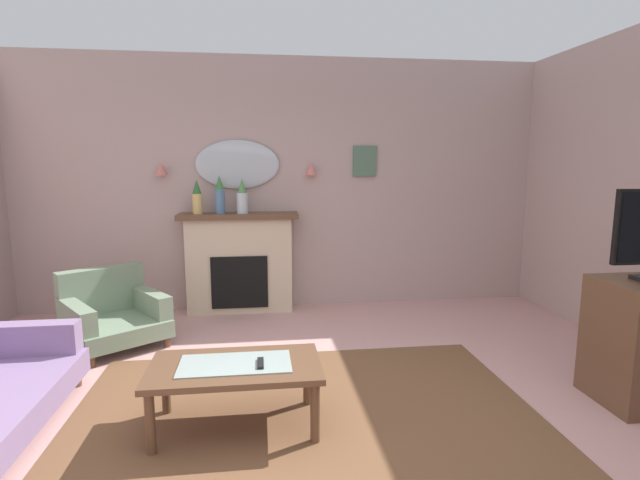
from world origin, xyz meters
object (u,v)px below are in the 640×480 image
at_px(wall_mirror, 238,165).
at_px(mantel_vase_left, 220,195).
at_px(wall_sconce_right, 311,169).
at_px(framed_picture, 365,161).
at_px(mantel_vase_right, 242,198).
at_px(coffee_table, 235,372).
at_px(fireplace, 240,264).
at_px(tv_remote, 261,364).
at_px(armchair_in_corner, 112,313).
at_px(wall_sconce_left, 161,169).
at_px(mantel_vase_centre, 197,197).

bearing_deg(wall_mirror, mantel_vase_left, -139.64).
distance_m(wall_sconce_right, framed_picture, 0.66).
distance_m(mantel_vase_right, coffee_table, 2.71).
xyz_separation_m(fireplace, wall_mirror, (-0.00, 0.14, 1.14)).
xyz_separation_m(framed_picture, tv_remote, (-1.27, -2.75, -1.30)).
height_order(wall_sconce_right, armchair_in_corner, wall_sconce_right).
bearing_deg(wall_sconce_left, armchair_in_corner, -108.74).
height_order(mantel_vase_centre, framed_picture, framed_picture).
height_order(mantel_vase_centre, mantel_vase_right, mantel_vase_right).
height_order(fireplace, wall_sconce_right, wall_sconce_right).
bearing_deg(tv_remote, wall_sconce_right, 77.00).
bearing_deg(wall_mirror, wall_sconce_left, -176.63).
relative_size(mantel_vase_right, tv_remote, 2.45).
bearing_deg(wall_sconce_right, armchair_in_corner, -154.18).
bearing_deg(mantel_vase_centre, mantel_vase_left, 0.00).
relative_size(mantel_vase_left, wall_sconce_left, 3.10).
bearing_deg(armchair_in_corner, wall_sconce_right, 25.82).
height_order(fireplace, mantel_vase_centre, mantel_vase_centre).
height_order(mantel_vase_centre, coffee_table, mantel_vase_centre).
height_order(wall_mirror, framed_picture, wall_mirror).
xyz_separation_m(mantel_vase_centre, mantel_vase_right, (0.50, 0.00, -0.01)).
bearing_deg(armchair_in_corner, wall_sconce_left, 71.26).
height_order(mantel_vase_left, armchair_in_corner, mantel_vase_left).
distance_m(mantel_vase_centre, wall_sconce_left, 0.52).
distance_m(fireplace, tv_remote, 2.61).
distance_m(framed_picture, coffee_table, 3.36).
bearing_deg(wall_sconce_left, wall_mirror, 3.37).
bearing_deg(wall_sconce_left, coffee_table, -70.96).
bearing_deg(fireplace, coffee_table, -88.52).
distance_m(wall_sconce_left, coffee_table, 3.08).
relative_size(fireplace, wall_sconce_right, 9.71).
height_order(wall_sconce_right, coffee_table, wall_sconce_right).
bearing_deg(coffee_table, wall_sconce_left, 109.04).
height_order(mantel_vase_right, coffee_table, mantel_vase_right).
xyz_separation_m(mantel_vase_left, mantel_vase_right, (0.25, 0.00, -0.03)).
height_order(fireplace, framed_picture, framed_picture).
xyz_separation_m(mantel_vase_left, coffee_table, (0.27, -2.53, -0.98)).
bearing_deg(tv_remote, mantel_vase_right, 93.96).
relative_size(mantel_vase_centre, framed_picture, 1.07).
relative_size(wall_sconce_right, tv_remote, 0.88).
relative_size(wall_mirror, coffee_table, 0.87).
distance_m(wall_sconce_left, framed_picture, 2.35).
height_order(mantel_vase_left, tv_remote, mantel_vase_left).
distance_m(mantel_vase_centre, coffee_table, 2.76).
bearing_deg(tv_remote, wall_mirror, 94.75).
height_order(coffee_table, tv_remote, tv_remote).
distance_m(fireplace, mantel_vase_left, 0.82).
xyz_separation_m(fireplace, wall_sconce_right, (0.85, 0.09, 1.09)).
relative_size(fireplace, mantel_vase_centre, 3.52).
bearing_deg(mantel_vase_right, fireplace, 150.47).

